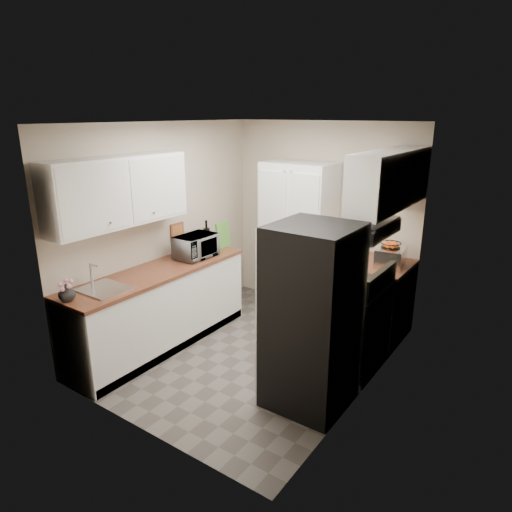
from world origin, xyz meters
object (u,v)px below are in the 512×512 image
(wine_bottle, at_px, (207,236))
(toaster_oven, at_px, (391,257))
(electric_range, at_px, (350,324))
(refrigerator, at_px, (312,318))
(microwave, at_px, (196,246))
(pantry_cabinet, at_px, (298,239))

(wine_bottle, relative_size, toaster_oven, 0.92)
(electric_range, distance_m, refrigerator, 0.88)
(microwave, bearing_deg, pantry_cabinet, -32.54)
(wine_bottle, xyz_separation_m, toaster_oven, (2.17, 0.66, -0.06))
(pantry_cabinet, height_order, refrigerator, pantry_cabinet)
(wine_bottle, bearing_deg, toaster_oven, 16.93)
(electric_range, relative_size, microwave, 2.26)
(wine_bottle, bearing_deg, electric_range, -3.46)
(refrigerator, xyz_separation_m, wine_bottle, (-2.02, 0.92, 0.24))
(microwave, xyz_separation_m, wine_bottle, (-0.14, 0.35, 0.03))
(electric_range, bearing_deg, refrigerator, -92.48)
(microwave, height_order, toaster_oven, microwave)
(pantry_cabinet, bearing_deg, refrigerator, -56.54)
(refrigerator, bearing_deg, toaster_oven, 84.59)
(electric_range, xyz_separation_m, microwave, (-1.92, -0.23, 0.58))
(wine_bottle, height_order, toaster_oven, wine_bottle)
(electric_range, bearing_deg, wine_bottle, 176.54)
(electric_range, height_order, wine_bottle, wine_bottle)
(electric_range, bearing_deg, microwave, -173.16)
(electric_range, xyz_separation_m, refrigerator, (-0.03, -0.80, 0.37))
(toaster_oven, bearing_deg, microwave, -160.24)
(microwave, relative_size, wine_bottle, 1.48)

